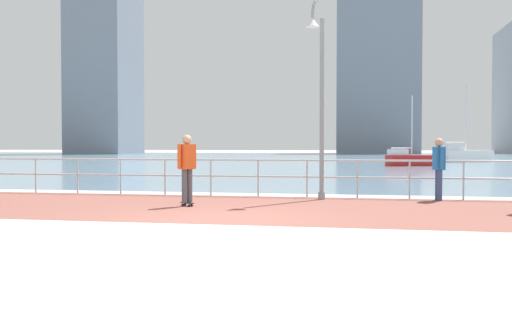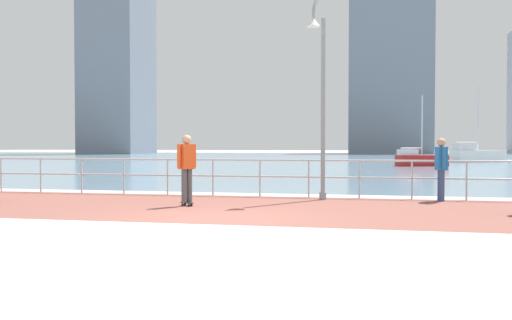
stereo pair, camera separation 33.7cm
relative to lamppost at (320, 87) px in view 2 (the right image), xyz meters
The scene contains 11 objects.
ground 35.90m from the lamppost, 92.85° to the left, with size 220.00×220.00×0.00m, color #ADAAA5.
brick_paving 4.03m from the lamppost, 131.46° to the right, with size 28.00×5.52×0.01m, color brown.
harbor_water 45.88m from the lamppost, 92.23° to the left, with size 180.00×88.00×0.00m, color #6B899E.
waterfront_railing 2.98m from the lamppost, 157.21° to the left, with size 25.25×0.06×1.07m.
lamppost is the anchor object (origin of this frame).
skateboarder 4.14m from the lamppost, 146.44° to the right, with size 0.39×0.51×1.72m.
bystander 3.76m from the lamppost, ahead, with size 0.30×0.56×1.65m.
sailboat_gray 36.77m from the lamppost, 73.14° to the left, with size 4.96×3.64×6.80m.
sailboat_blue 25.64m from the lamppost, 78.74° to the left, with size 3.73×2.30×5.01m.
tower_glass 85.88m from the lamppost, 119.59° to the left, with size 10.02×11.45×34.44m.
tower_slate 88.14m from the lamppost, 86.37° to the left, with size 14.55×11.88×31.02m.
Camera 2 is at (2.95, -9.98, 1.46)m, focal length 37.49 mm.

